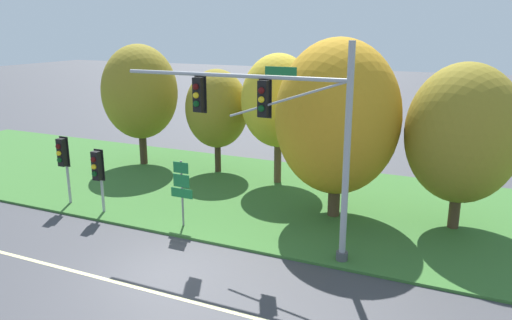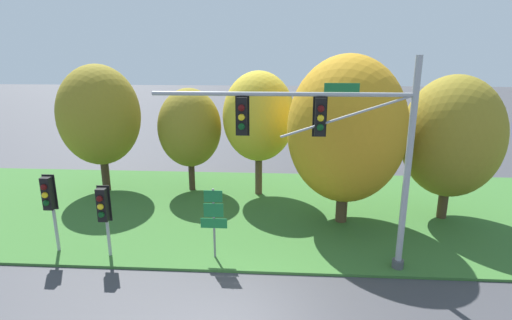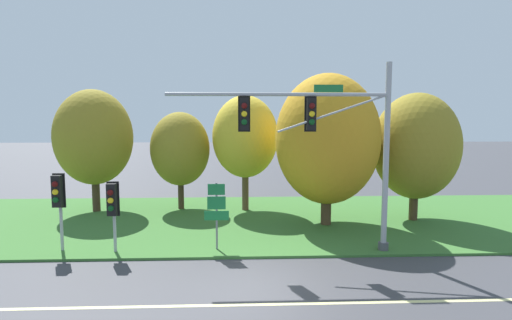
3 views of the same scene
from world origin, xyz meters
name	(u,v)px [view 2 (image 2 of 3)]	position (x,y,z in m)	size (l,w,h in m)	color
ground_plane	(241,320)	(0.00, 0.00, 0.00)	(160.00, 160.00, 0.00)	#3D3D42
grass_verge	(258,209)	(0.00, 8.25, 0.05)	(48.00, 11.50, 0.10)	#386B2D
traffic_signal_mast	(337,140)	(2.89, 3.07, 4.66)	(8.58, 0.49, 7.25)	#9EA0A5
pedestrian_signal_near_kerb	(49,198)	(-7.36, 3.38, 2.30)	(0.46, 0.55, 3.05)	#9EA0A5
pedestrian_signal_further_along	(103,208)	(-5.24, 3.13, 2.05)	(0.46, 0.55, 2.75)	#9EA0A5
route_sign_post	(214,216)	(-1.31, 3.40, 1.75)	(0.97, 0.08, 2.66)	slate
tree_nearest_road	(99,115)	(-8.43, 10.35, 4.21)	(4.19, 4.19, 6.75)	#423021
tree_left_of_mast	(190,128)	(-3.77, 10.75, 3.53)	(3.33, 3.33, 5.53)	#423021
tree_behind_signpost	(259,117)	(-0.08, 10.31, 4.23)	(3.66, 3.66, 6.44)	brown
tree_mid_verge	(346,130)	(3.81, 6.99, 4.25)	(5.00, 5.00, 7.29)	#4C3823
tree_tall_centre	(452,137)	(8.46, 7.69, 3.86)	(4.26, 4.26, 6.43)	#4C3823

